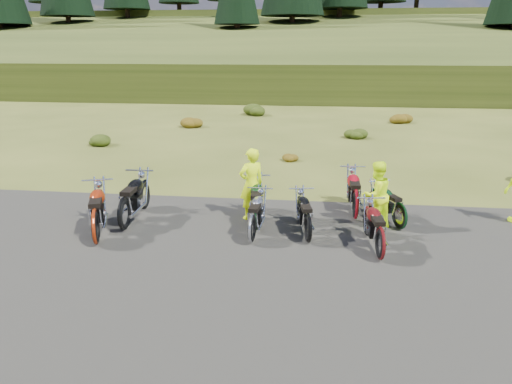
# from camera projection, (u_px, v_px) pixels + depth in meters

# --- Properties ---
(ground) EXTENTS (300.00, 300.00, 0.00)m
(ground) POSITION_uv_depth(u_px,v_px,m) (280.00, 257.00, 10.71)
(ground) COLOR #414918
(ground) RESTS_ON ground
(gravel_pad) EXTENTS (20.00, 12.00, 0.04)m
(gravel_pad) POSITION_uv_depth(u_px,v_px,m) (271.00, 303.00, 8.81)
(gravel_pad) COLOR black
(gravel_pad) RESTS_ON ground
(hill_slope) EXTENTS (300.00, 45.97, 9.37)m
(hill_slope) POSITION_uv_depth(u_px,v_px,m) (314.00, 83.00, 58.27)
(hill_slope) COLOR #2B3812
(hill_slope) RESTS_ON ground
(hill_plateau) EXTENTS (300.00, 90.00, 9.17)m
(hill_plateau) POSITION_uv_depth(u_px,v_px,m) (317.00, 64.00, 115.33)
(hill_plateau) COLOR #2B3812
(hill_plateau) RESTS_ON ground
(shrub_1) EXTENTS (1.03, 1.03, 0.61)m
(shrub_1) POSITION_uv_depth(u_px,v_px,m) (98.00, 139.00, 22.46)
(shrub_1) COLOR black
(shrub_1) RESTS_ON ground
(shrub_2) EXTENTS (1.30, 1.30, 0.77)m
(shrub_2) POSITION_uv_depth(u_px,v_px,m) (190.00, 121.00, 27.13)
(shrub_2) COLOR #673B0C
(shrub_2) RESTS_ON ground
(shrub_3) EXTENTS (1.56, 1.56, 0.92)m
(shrub_3) POSITION_uv_depth(u_px,v_px,m) (255.00, 108.00, 31.80)
(shrub_3) COLOR black
(shrub_3) RESTS_ON ground
(shrub_4) EXTENTS (0.77, 0.77, 0.45)m
(shrub_4) POSITION_uv_depth(u_px,v_px,m) (288.00, 155.00, 19.45)
(shrub_4) COLOR #673B0C
(shrub_4) RESTS_ON ground
(shrub_5) EXTENTS (1.03, 1.03, 0.61)m
(shrub_5) POSITION_uv_depth(u_px,v_px,m) (355.00, 132.00, 24.12)
(shrub_5) COLOR black
(shrub_5) RESTS_ON ground
(shrub_6) EXTENTS (1.30, 1.30, 0.77)m
(shrub_6) POSITION_uv_depth(u_px,v_px,m) (400.00, 116.00, 28.79)
(shrub_6) COLOR #673B0C
(shrub_6) RESTS_ON ground
(motorcycle_0) EXTENTS (0.84, 2.34, 1.22)m
(motorcycle_0) POSITION_uv_depth(u_px,v_px,m) (126.00, 230.00, 12.24)
(motorcycle_0) COLOR black
(motorcycle_0) RESTS_ON ground
(motorcycle_1) EXTENTS (1.49, 2.43, 1.21)m
(motorcycle_1) POSITION_uv_depth(u_px,v_px,m) (97.00, 245.00, 11.38)
(motorcycle_1) COLOR maroon
(motorcycle_1) RESTS_ON ground
(motorcycle_2) EXTENTS (0.90, 2.20, 1.13)m
(motorcycle_2) POSITION_uv_depth(u_px,v_px,m) (255.00, 232.00, 12.17)
(motorcycle_2) COLOR black
(motorcycle_2) RESTS_ON ground
(motorcycle_3) EXTENTS (0.75, 1.99, 1.02)m
(motorcycle_3) POSITION_uv_depth(u_px,v_px,m) (252.00, 243.00, 11.45)
(motorcycle_3) COLOR #99999D
(motorcycle_3) RESTS_ON ground
(motorcycle_4) EXTENTS (0.88, 2.06, 1.04)m
(motorcycle_4) POSITION_uv_depth(u_px,v_px,m) (379.00, 260.00, 10.56)
(motorcycle_4) COLOR #500D0E
(motorcycle_4) RESTS_ON ground
(motorcycle_5) EXTENTS (1.00, 2.01, 1.01)m
(motorcycle_5) POSITION_uv_depth(u_px,v_px,m) (308.00, 243.00, 11.46)
(motorcycle_5) COLOR black
(motorcycle_5) RESTS_ON ground
(motorcycle_6) EXTENTS (0.80, 2.20, 1.14)m
(motorcycle_6) POSITION_uv_depth(u_px,v_px,m) (355.00, 220.00, 13.00)
(motorcycle_6) COLOR maroon
(motorcycle_6) RESTS_ON ground
(motorcycle_7) EXTENTS (1.32, 1.97, 0.98)m
(motorcycle_7) POSITION_uv_depth(u_px,v_px,m) (398.00, 230.00, 12.30)
(motorcycle_7) COLOR black
(motorcycle_7) RESTS_ON ground
(person_middle) EXTENTS (0.81, 0.74, 1.86)m
(person_middle) POSITION_uv_depth(u_px,v_px,m) (251.00, 185.00, 12.76)
(person_middle) COLOR #DBFF0D
(person_middle) RESTS_ON ground
(person_right_a) EXTENTS (1.03, 0.99, 1.68)m
(person_right_a) POSITION_uv_depth(u_px,v_px,m) (376.00, 196.00, 12.14)
(person_right_a) COLOR #DBFF0D
(person_right_a) RESTS_ON ground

